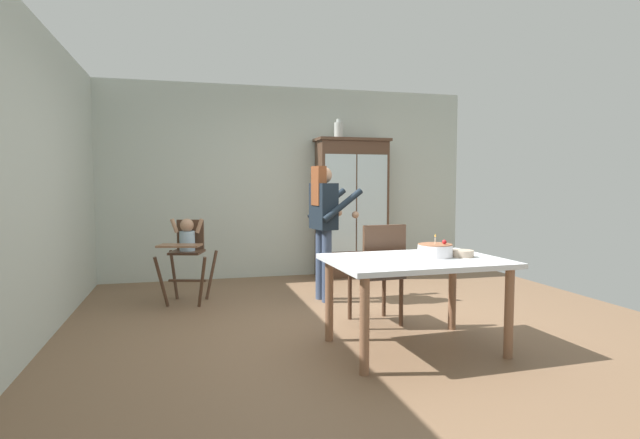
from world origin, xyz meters
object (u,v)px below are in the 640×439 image
(serving_bowl, at_px, (462,254))
(dining_chair_far_side, at_px, (380,267))
(china_cabinet, at_px, (352,207))
(adult_person, at_px, (324,216))
(ceramic_vase, at_px, (339,130))
(birthday_cake, at_px, (435,250))
(dining_table, at_px, (415,270))
(high_chair_with_toddler, at_px, (187,245))

(serving_bowl, xyz_separation_m, dining_chair_far_side, (-0.43, 0.73, -0.21))
(china_cabinet, xyz_separation_m, adult_person, (-0.79, -1.40, -0.02))
(ceramic_vase, relative_size, birthday_cake, 0.96)
(birthday_cake, distance_m, dining_chair_far_side, 0.76)
(ceramic_vase, xyz_separation_m, birthday_cake, (-0.15, -3.20, -1.30))
(china_cabinet, xyz_separation_m, dining_table, (-0.54, -3.22, -0.35))
(china_cabinet, height_order, ceramic_vase, ceramic_vase)
(dining_chair_far_side, bearing_deg, serving_bowl, 116.88)
(dining_chair_far_side, bearing_deg, adult_person, -81.55)
(china_cabinet, relative_size, serving_bowl, 10.96)
(adult_person, relative_size, dining_chair_far_side, 1.59)
(china_cabinet, bearing_deg, birthday_cake, -96.18)
(ceramic_vase, distance_m, dining_chair_far_side, 2.97)
(adult_person, distance_m, birthday_cake, 1.86)
(birthday_cake, bearing_deg, serving_bowl, -11.96)
(high_chair_with_toddler, distance_m, dining_chair_far_side, 2.24)
(china_cabinet, bearing_deg, high_chair_with_toddler, -154.10)
(china_cabinet, relative_size, dining_table, 1.41)
(ceramic_vase, distance_m, birthday_cake, 3.46)
(birthday_cake, xyz_separation_m, dining_chair_far_side, (-0.21, 0.69, -0.24))
(ceramic_vase, bearing_deg, dining_chair_far_side, -98.17)
(high_chair_with_toddler, xyz_separation_m, dining_chair_far_side, (1.75, -1.40, -0.10))
(china_cabinet, bearing_deg, serving_bowl, -92.21)
(high_chair_with_toddler, height_order, dining_chair_far_side, dining_chair_far_side)
(china_cabinet, height_order, dining_chair_far_side, china_cabinet)
(serving_bowl, bearing_deg, dining_chair_far_side, 120.47)
(china_cabinet, distance_m, birthday_cake, 3.22)
(high_chair_with_toddler, height_order, dining_table, high_chair_with_toddler)
(high_chair_with_toddler, relative_size, dining_table, 0.68)
(high_chair_with_toddler, bearing_deg, dining_table, -33.99)
(serving_bowl, bearing_deg, birthday_cake, 168.04)
(adult_person, bearing_deg, serving_bowl, -170.63)
(high_chair_with_toddler, bearing_deg, dining_chair_far_side, -22.61)
(china_cabinet, relative_size, ceramic_vase, 7.30)
(high_chair_with_toddler, xyz_separation_m, serving_bowl, (2.18, -2.13, 0.11))
(china_cabinet, height_order, adult_person, china_cabinet)
(ceramic_vase, height_order, adult_person, ceramic_vase)
(dining_table, bearing_deg, serving_bowl, -3.11)
(china_cabinet, xyz_separation_m, high_chair_with_toddler, (-2.30, -1.12, -0.34))
(dining_table, distance_m, birthday_cake, 0.24)
(dining_table, relative_size, birthday_cake, 4.99)
(adult_person, distance_m, dining_table, 1.87)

